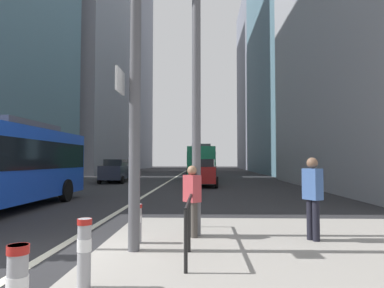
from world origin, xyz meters
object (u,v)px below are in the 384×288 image
at_px(car_receding_near, 204,173).
at_px(car_oncoming_far, 115,171).
at_px(pedestrian_waiting, 192,198).
at_px(pedestrian_walking, 313,194).
at_px(city_bus_red_distant, 197,160).
at_px(bollard_right, 84,250).
at_px(city_bus_red_receding, 201,161).
at_px(street_lamp_post, 196,15).
at_px(car_receding_far, 210,165).
at_px(bollard_back, 137,221).
at_px(traffic_signal_gantry, 12,43).
at_px(car_oncoming_mid, 117,170).

distance_m(car_receding_near, car_oncoming_far, 8.45).
height_order(pedestrian_waiting, pedestrian_walking, pedestrian_walking).
xyz_separation_m(city_bus_red_distant, bollard_right, (-0.67, -48.06, -1.17)).
relative_size(car_oncoming_far, pedestrian_waiting, 2.83).
bearing_deg(city_bus_red_receding, street_lamp_post, -89.89).
bearing_deg(car_receding_far, car_receding_near, -91.89).
bearing_deg(car_receding_far, city_bus_red_receding, -93.10).
height_order(city_bus_red_distant, car_oncoming_far, city_bus_red_distant).
distance_m(street_lamp_post, bollard_back, 4.90).
bearing_deg(bollard_back, bollard_right, -95.15).
bearing_deg(street_lamp_post, car_oncoming_far, 109.15).
xyz_separation_m(city_bus_red_distant, traffic_signal_gantry, (-2.82, -46.15, 2.33)).
bearing_deg(pedestrian_waiting, traffic_signal_gantry, -160.55).
bearing_deg(traffic_signal_gantry, bollard_right, -41.67).
bearing_deg(bollard_right, city_bus_red_distant, 89.20).
bearing_deg(car_receding_near, pedestrian_walking, -82.20).
bearing_deg(bollard_right, car_receding_near, 85.34).
bearing_deg(traffic_signal_gantry, street_lamp_post, 21.44).
distance_m(city_bus_red_distant, car_receding_far, 11.30).
relative_size(bollard_right, pedestrian_waiting, 0.58).
bearing_deg(car_oncoming_far, street_lamp_post, -70.85).
relative_size(street_lamp_post, bollard_back, 9.99).
height_order(car_receding_near, pedestrian_walking, car_receding_near).
xyz_separation_m(car_oncoming_mid, bollard_right, (6.37, -27.09, -0.33)).
bearing_deg(car_oncoming_far, car_receding_far, 76.14).
xyz_separation_m(city_bus_red_distant, pedestrian_waiting, (0.67, -44.91, -0.81)).
distance_m(city_bus_red_distant, car_oncoming_far, 24.91).
height_order(car_receding_far, pedestrian_walking, car_receding_far).
bearing_deg(pedestrian_waiting, car_oncoming_mid, 107.85).
xyz_separation_m(city_bus_red_distant, car_receding_near, (0.95, -28.19, -0.85)).
distance_m(car_receding_far, pedestrian_waiting, 55.98).
bearing_deg(city_bus_red_receding, pedestrian_waiting, -90.09).
xyz_separation_m(car_receding_near, traffic_signal_gantry, (-3.77, -17.96, 3.17)).
distance_m(car_receding_near, pedestrian_waiting, 16.73).
bearing_deg(car_receding_near, car_oncoming_mid, 137.88).
relative_size(bollard_right, pedestrian_walking, 0.52).
xyz_separation_m(city_bus_red_receding, bollard_back, (-1.16, -28.36, -1.24)).
height_order(car_oncoming_far, pedestrian_walking, car_oncoming_far).
distance_m(car_receding_far, pedestrian_walking, 56.22).
bearing_deg(car_oncoming_mid, street_lamp_post, -71.82).
bearing_deg(car_oncoming_far, pedestrian_waiting, -71.23).
relative_size(city_bus_red_receding, pedestrian_walking, 6.13).
relative_size(city_bus_red_distant, car_oncoming_far, 2.49).
xyz_separation_m(traffic_signal_gantry, bollard_right, (2.15, -1.91, -3.50)).
xyz_separation_m(street_lamp_post, pedestrian_waiting, (-0.09, -0.17, -4.26)).
bearing_deg(bollard_right, pedestrian_walking, 36.25).
height_order(city_bus_red_receding, car_oncoming_mid, city_bus_red_receding).
distance_m(pedestrian_waiting, pedestrian_walking, 2.62).
xyz_separation_m(city_bus_red_distant, car_oncoming_mid, (-7.04, -20.97, -0.85)).
relative_size(traffic_signal_gantry, pedestrian_walking, 4.04).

